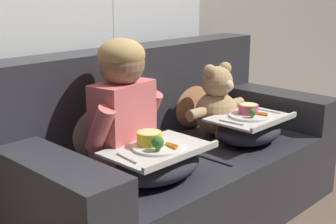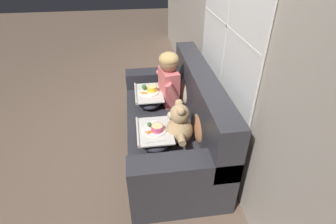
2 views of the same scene
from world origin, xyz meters
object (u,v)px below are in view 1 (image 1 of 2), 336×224
object	(u,v)px
throw_pillow_behind_teddy	(189,98)
couch	(171,160)
child_figure	(123,98)
teddy_bear	(217,105)
throw_pillow_behind_child	(96,121)
lap_tray_child	(158,162)
lap_tray_teddy	(249,128)

from	to	relation	value
throw_pillow_behind_teddy	couch	bearing A→B (deg)	-152.96
child_figure	teddy_bear	distance (m)	0.72
throw_pillow_behind_teddy	child_figure	world-z (taller)	child_figure
couch	teddy_bear	bearing A→B (deg)	-5.46
throw_pillow_behind_child	throw_pillow_behind_teddy	xyz separation A→B (m)	(0.70, 0.00, 0.00)
throw_pillow_behind_child	teddy_bear	distance (m)	0.74
child_figure	teddy_bear	world-z (taller)	child_figure
throw_pillow_behind_teddy	lap_tray_child	size ratio (longest dim) A/B	0.82
throw_pillow_behind_child	lap_tray_child	distance (m)	0.45
couch	throw_pillow_behind_child	size ratio (longest dim) A/B	4.65
throw_pillow_behind_child	lap_tray_child	size ratio (longest dim) A/B	0.87
throw_pillow_behind_teddy	lap_tray_child	xyz separation A→B (m)	(-0.71, -0.44, -0.10)
lap_tray_child	teddy_bear	bearing A→B (deg)	17.64
child_figure	lap_tray_teddy	distance (m)	0.78
throw_pillow_behind_teddy	teddy_bear	size ratio (longest dim) A/B	0.84
couch	lap_tray_child	size ratio (longest dim) A/B	4.03
throw_pillow_behind_child	lap_tray_teddy	bearing A→B (deg)	-31.86
throw_pillow_behind_child	lap_tray_child	world-z (taller)	throw_pillow_behind_child
teddy_bear	throw_pillow_behind_child	bearing A→B (deg)	163.14
couch	lap_tray_teddy	world-z (taller)	couch
throw_pillow_behind_teddy	lap_tray_teddy	xyz separation A→B (m)	(0.00, -0.44, -0.10)
couch	child_figure	xyz separation A→B (m)	(-0.35, -0.03, 0.41)
child_figure	lap_tray_child	world-z (taller)	child_figure
couch	throw_pillow_behind_child	bearing A→B (deg)	152.96
couch	teddy_bear	distance (m)	0.43
throw_pillow_behind_teddy	teddy_bear	bearing A→B (deg)	-90.07
child_figure	teddy_bear	bearing A→B (deg)	-0.38
child_figure	throw_pillow_behind_child	bearing A→B (deg)	90.05
couch	throw_pillow_behind_teddy	world-z (taller)	couch
throw_pillow_behind_child	lap_tray_teddy	distance (m)	0.84
throw_pillow_behind_child	lap_tray_teddy	size ratio (longest dim) A/B	0.93
throw_pillow_behind_child	teddy_bear	size ratio (longest dim) A/B	0.89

